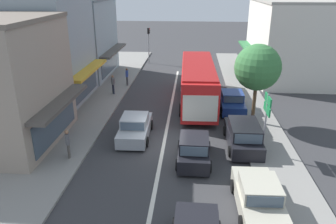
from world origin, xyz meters
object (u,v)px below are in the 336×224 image
Objects in this scene: parked_wagon_kerb_second at (243,135)px; parked_sedan_kerb_third at (232,102)px; city_bus at (198,80)px; street_tree_right at (258,68)px; directional_road_sign at (267,110)px; traffic_light_downstreet at (149,39)px; hatchback_queue_gap_filler at (194,149)px; pedestrian_far_walker at (68,142)px; pedestrian_with_handbag_near at (127,76)px; parked_sedan_kerb_front at (258,197)px; sedan_behind_bus_mid at (135,127)px; pedestrian_browsing_midblock at (113,83)px.

parked_sedan_kerb_third is (-0.02, 6.09, -0.08)m from parked_wagon_kerb_second.
city_bus is 1.99× the size of street_tree_right.
traffic_light_downstreet is at bearing 112.68° from directional_road_sign.
hatchback_queue_gap_filler is 2.28× the size of pedestrian_far_walker.
traffic_light_downstreet is (-5.74, 13.95, 0.97)m from city_bus.
parked_wagon_kerb_second is at bearing -51.56° from pedestrian_with_handbag_near.
pedestrian_with_handbag_near reaches higher than hatchback_queue_gap_filler.
parked_sedan_kerb_front is 2.60× the size of pedestrian_far_walker.
sedan_behind_bus_mid is at bearing 167.27° from directional_road_sign.
traffic_light_downstreet reaches higher than pedestrian_with_handbag_near.
traffic_light_downstreet is (-1.83, 20.64, 2.19)m from sedan_behind_bus_mid.
pedestrian_with_handbag_near is 2.68m from pedestrian_browsing_midblock.
street_tree_right reaches higher than sedan_behind_bus_mid.
parked_wagon_kerb_second is at bearing 34.22° from hatchback_queue_gap_filler.
directional_road_sign is 2.21× the size of pedestrian_far_walker.
pedestrian_with_handbag_near is (-2.59, 10.74, 0.40)m from sedan_behind_bus_mid.
hatchback_queue_gap_filler is 14.85m from pedestrian_with_handbag_near.
parked_sedan_kerb_third is at bearing 39.21° from sedan_behind_bus_mid.
parked_sedan_kerb_third is at bearing -27.74° from city_bus.
pedestrian_browsing_midblock reaches higher than parked_sedan_kerb_third.
sedan_behind_bus_mid is at bearing 173.31° from parked_wagon_kerb_second.
hatchback_queue_gap_filler is 1.03× the size of directional_road_sign.
pedestrian_far_walker is (-10.64, -1.38, -1.64)m from directional_road_sign.
parked_wagon_kerb_second is at bearing 136.16° from directional_road_sign.
pedestrian_with_handbag_near and pedestrian_browsing_midblock have the same top height.
parked_sedan_kerb_third is at bearing -16.08° from pedestrian_browsing_midblock.
directional_road_sign is 10.85m from pedestrian_far_walker.
parked_wagon_kerb_second reaches higher than parked_sedan_kerb_third.
city_bus is at bearing 109.42° from parked_wagon_kerb_second.
parked_sedan_kerb_front is at bearing -73.30° from traffic_light_downstreet.
directional_road_sign is 2.21× the size of pedestrian_browsing_midblock.
pedestrian_browsing_midblock is (-10.98, 5.38, -2.88)m from street_tree_right.
parked_wagon_kerb_second is 14.69m from pedestrian_with_handbag_near.
sedan_behind_bus_mid is 1.01× the size of parked_sedan_kerb_third.
city_bus is 15.12m from traffic_light_downstreet.
pedestrian_far_walker is (-10.81, -5.85, -2.88)m from street_tree_right.
pedestrian_browsing_midblock is (-1.47, -12.49, -1.79)m from traffic_light_downstreet.
street_tree_right reaches higher than pedestrian_far_walker.
parked_sedan_kerb_front is 17.72m from pedestrian_browsing_midblock.
pedestrian_far_walker is at bearing 159.17° from parked_sedan_kerb_front.
pedestrian_far_walker is (-0.54, -13.82, -0.00)m from pedestrian_with_handbag_near.
pedestrian_with_handbag_near reaches higher than parked_sedan_kerb_front.
directional_road_sign is 16.10m from pedestrian_with_handbag_near.
parked_wagon_kerb_second is 1.26× the size of directional_road_sign.
directional_road_sign is at bearing 7.40° from pedestrian_far_walker.
parked_sedan_kerb_third is at bearing 41.03° from pedestrian_far_walker.
parked_sedan_kerb_third is 4.31m from street_tree_right.
street_tree_right reaches higher than pedestrian_with_handbag_near.
directional_road_sign reaches higher than sedan_behind_bus_mid.
city_bus is at bearing 133.88° from street_tree_right.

